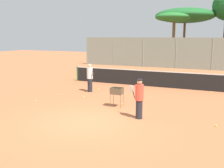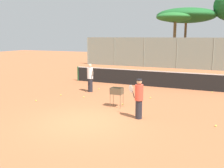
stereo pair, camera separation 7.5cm
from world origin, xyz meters
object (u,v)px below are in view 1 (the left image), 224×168
Objects in this scene: tennis_net at (146,78)px; player_white_outfit at (139,98)px; ball_cart at (117,92)px; player_red_cap at (90,78)px; parked_car at (208,60)px.

player_white_outfit reaches higher than tennis_net.
tennis_net is 11.59× the size of ball_cart.
parked_car is (5.34, 18.04, -0.21)m from player_red_cap.
parked_car is at bearing 79.38° from tennis_net.
player_white_outfit is 1.98m from ball_cart.
ball_cart is at bearing 4.02° from player_red_cap.
player_white_outfit is at bearing 4.48° from player_red_cap.
tennis_net reaches higher than ball_cart.
player_red_cap is (-4.30, 3.76, 0.02)m from player_white_outfit.
player_white_outfit is at bearing -40.26° from ball_cart.
player_red_cap is (-2.54, -3.12, 0.31)m from tennis_net.
tennis_net is at bearing 92.64° from ball_cart.
player_red_cap reaches higher than ball_cart.
ball_cart is at bearing -87.36° from tennis_net.
tennis_net is 4.03m from player_red_cap.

